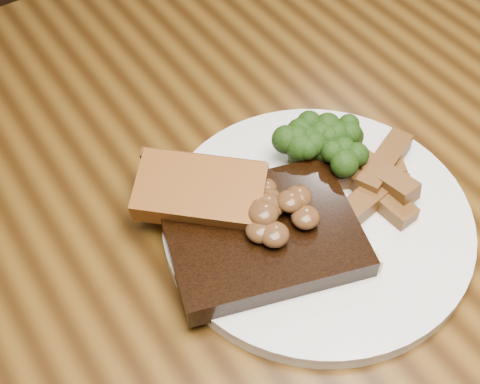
{
  "coord_description": "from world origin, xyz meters",
  "views": [
    {
      "loc": [
        -0.23,
        -0.35,
        1.27
      ],
      "look_at": [
        -0.01,
        -0.01,
        0.78
      ],
      "focal_mm": 50.0,
      "sensor_mm": 36.0,
      "label": 1
    }
  ],
  "objects_px": {
    "plate": "(317,223)",
    "potato_wedges": "(367,185)",
    "steak": "(262,236)",
    "dining_table": "(244,254)",
    "garlic_bread": "(201,206)"
  },
  "relations": [
    {
      "from": "plate",
      "to": "steak",
      "type": "bearing_deg",
      "value": 174.77
    },
    {
      "from": "steak",
      "to": "garlic_bread",
      "type": "distance_m",
      "value": 0.07
    },
    {
      "from": "plate",
      "to": "garlic_bread",
      "type": "xyz_separation_m",
      "value": [
        -0.09,
        0.07,
        0.02
      ]
    },
    {
      "from": "dining_table",
      "to": "potato_wedges",
      "type": "height_order",
      "value": "potato_wedges"
    },
    {
      "from": "dining_table",
      "to": "potato_wedges",
      "type": "relative_size",
      "value": 13.86
    },
    {
      "from": "dining_table",
      "to": "plate",
      "type": "relative_size",
      "value": 5.42
    },
    {
      "from": "garlic_bread",
      "to": "dining_table",
      "type": "bearing_deg",
      "value": 40.56
    },
    {
      "from": "plate",
      "to": "potato_wedges",
      "type": "xyz_separation_m",
      "value": [
        0.06,
        -0.0,
        0.02
      ]
    },
    {
      "from": "dining_table",
      "to": "garlic_bread",
      "type": "height_order",
      "value": "garlic_bread"
    },
    {
      "from": "plate",
      "to": "potato_wedges",
      "type": "relative_size",
      "value": 2.56
    },
    {
      "from": "steak",
      "to": "potato_wedges",
      "type": "bearing_deg",
      "value": 14.13
    },
    {
      "from": "plate",
      "to": "steak",
      "type": "distance_m",
      "value": 0.06
    },
    {
      "from": "dining_table",
      "to": "steak",
      "type": "bearing_deg",
      "value": -108.63
    },
    {
      "from": "plate",
      "to": "garlic_bread",
      "type": "relative_size",
      "value": 2.51
    },
    {
      "from": "dining_table",
      "to": "potato_wedges",
      "type": "xyz_separation_m",
      "value": [
        0.1,
        -0.06,
        0.12
      ]
    }
  ]
}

